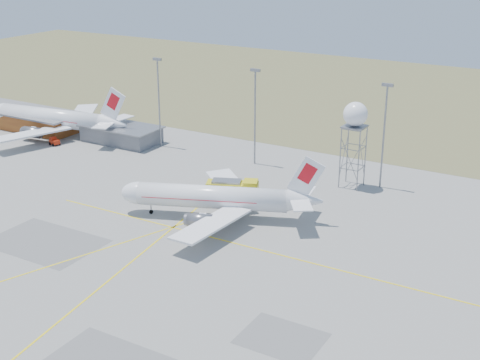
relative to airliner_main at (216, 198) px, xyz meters
The scene contains 12 objects.
ground 37.46m from the airliner_main, 87.41° to the right, with size 400.00×400.00×0.00m, color gray.
grass_strip 102.84m from the airliner_main, 89.06° to the left, with size 400.00×120.00×0.03m, color #545C32.
building_orange 77.40m from the airliner_main, 161.34° to the left, with size 33.00×12.00×4.30m.
building_grey 50.95m from the airliner_main, 148.29° to the left, with size 19.00×10.00×3.90m.
mast_a 44.81m from the airliner_main, 139.19° to the left, with size 2.20×0.50×20.50m.
mast_b 31.09m from the airliner_main, 106.13° to the left, with size 2.20×0.50×20.50m.
mast_c 35.85m from the airliner_main, 55.62° to the left, with size 2.20×0.50×20.50m.
airliner_main is the anchor object (origin of this frame).
airliner_far 65.37m from the airliner_main, 159.17° to the left, with size 39.27×37.91×13.37m.
radar_tower 30.73m from the airliner_main, 60.96° to the left, with size 4.65×4.65×16.85m.
fire_truck 9.26m from the airliner_main, 100.74° to the left, with size 10.04×6.61×3.82m.
baggage_tug 57.81m from the airliner_main, 163.05° to the left, with size 2.67×2.37×1.83m.
Camera 1 is at (55.86, -52.86, 46.60)m, focal length 50.00 mm.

